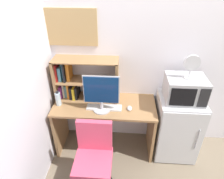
{
  "coord_description": "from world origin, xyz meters",
  "views": [
    {
      "loc": [
        -0.64,
        -2.38,
        2.3
      ],
      "look_at": [
        -0.79,
        -0.32,
        1.02
      ],
      "focal_mm": 31.73,
      "sensor_mm": 36.0,
      "label": 1
    }
  ],
  "objects": [
    {
      "name": "water_bottle",
      "position": [
        -1.48,
        -0.34,
        0.87
      ],
      "size": [
        0.07,
        0.07,
        0.2
      ],
      "color": "silver",
      "rests_on": "desk"
    },
    {
      "name": "keyboard",
      "position": [
        -0.88,
        -0.37,
        0.78
      ],
      "size": [
        0.44,
        0.13,
        0.02
      ],
      "primitive_type": "cube",
      "color": "silver",
      "rests_on": "desk"
    },
    {
      "name": "monitor",
      "position": [
        -0.91,
        -0.41,
        1.03
      ],
      "size": [
        0.43,
        0.21,
        0.48
      ],
      "color": "#B7B7BC",
      "rests_on": "desk"
    },
    {
      "name": "mini_fridge",
      "position": [
        0.09,
        -0.3,
        0.45
      ],
      "size": [
        0.55,
        0.54,
        0.9
      ],
      "color": "silver",
      "rests_on": "ground_plane"
    },
    {
      "name": "wall_back",
      "position": [
        0.4,
        0.02,
        1.3
      ],
      "size": [
        6.4,
        0.04,
        2.6
      ],
      "primitive_type": "cube",
      "color": "silver",
      "rests_on": "ground_plane"
    },
    {
      "name": "microwave",
      "position": [
        0.09,
        -0.29,
        1.05
      ],
      "size": [
        0.46,
        0.38,
        0.3
      ],
      "color": "#ADADB2",
      "rests_on": "mini_fridge"
    },
    {
      "name": "desk",
      "position": [
        -0.89,
        -0.29,
        0.54
      ],
      "size": [
        1.33,
        0.58,
        0.77
      ],
      "color": "#997047",
      "rests_on": "ground_plane"
    },
    {
      "name": "desk_chair",
      "position": [
        -0.95,
        -0.92,
        0.41
      ],
      "size": [
        0.47,
        0.47,
        0.91
      ],
      "color": "black",
      "rests_on": "ground_plane"
    },
    {
      "name": "computer_mouse",
      "position": [
        -0.56,
        -0.38,
        0.79
      ],
      "size": [
        0.06,
        0.1,
        0.04
      ],
      "primitive_type": "ellipsoid",
      "color": "silver",
      "rests_on": "desk"
    },
    {
      "name": "desk_fan",
      "position": [
        0.1,
        -0.3,
        1.37
      ],
      "size": [
        0.18,
        0.11,
        0.29
      ],
      "color": "silver",
      "rests_on": "microwave"
    },
    {
      "name": "hutch_bookshelf",
      "position": [
        -1.25,
        -0.13,
        1.05
      ],
      "size": [
        0.83,
        0.28,
        0.56
      ],
      "color": "#997047",
      "rests_on": "desk"
    },
    {
      "name": "wall_corkboard",
      "position": [
        -1.37,
        -0.01,
        1.69
      ],
      "size": [
        0.78,
        0.02,
        0.44
      ],
      "primitive_type": "cube",
      "color": "tan"
    }
  ]
}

